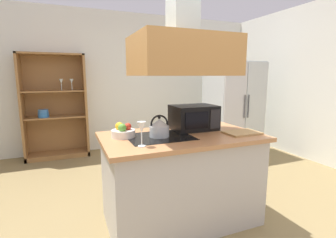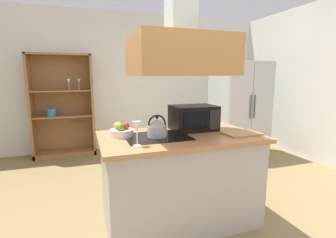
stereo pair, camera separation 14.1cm
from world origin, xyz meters
TOP-DOWN VIEW (x-y plane):
  - ground_plane at (0.00, 0.00)m, footprint 7.80×7.80m
  - wall_back at (0.00, 3.00)m, footprint 6.00×0.12m
  - kitchen_island at (0.04, 0.05)m, footprint 1.54×0.90m
  - range_hood at (0.04, 0.05)m, footprint 0.90×0.70m
  - refrigerator at (1.90, 1.73)m, footprint 0.90×0.77m
  - dish_cabinet at (-1.18, 2.78)m, footprint 1.07×0.40m
  - kettle at (-0.19, 0.05)m, footprint 0.19×0.19m
  - cutting_board at (0.62, -0.13)m, footprint 0.34×0.25m
  - microwave at (0.27, 0.23)m, footprint 0.46×0.35m
  - wine_glass_on_counter at (-0.43, -0.20)m, footprint 0.08×0.08m
  - fruit_bowl at (-0.51, 0.17)m, footprint 0.22×0.22m

SIDE VIEW (x-z plane):
  - ground_plane at x=0.00m, z-range 0.00..0.00m
  - kitchen_island at x=0.04m, z-range 0.00..0.90m
  - dish_cabinet at x=-1.18m, z-range -0.11..1.75m
  - refrigerator at x=1.90m, z-range 0.00..1.72m
  - cutting_board at x=0.62m, z-range 0.90..0.92m
  - fruit_bowl at x=-0.51m, z-range 0.88..1.02m
  - kettle at x=-0.19m, z-range 0.88..1.09m
  - microwave at x=0.27m, z-range 0.90..1.16m
  - wine_glass_on_counter at x=-0.43m, z-range 0.95..1.16m
  - wall_back at x=0.00m, z-range 0.00..2.70m
  - range_hood at x=0.04m, z-range 1.14..2.38m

